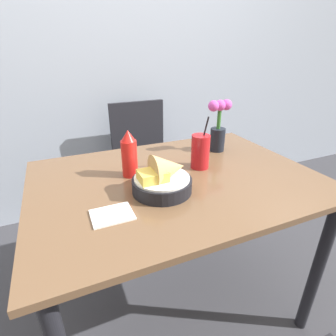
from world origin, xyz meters
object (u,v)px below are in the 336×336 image
Objects in this scene: ketchup_bottle at (129,154)px; food_basket at (164,178)px; chair_far_window at (142,154)px; drink_cup at (200,153)px; flower_vase at (218,126)px.

food_basket is at bearing -65.94° from ketchup_bottle.
drink_cup is (0.01, -0.81, 0.30)m from chair_far_window.
ketchup_bottle is at bearing 114.06° from food_basket.
chair_far_window is 0.88m from ketchup_bottle.
chair_far_window is 0.87m from drink_cup.
drink_cup is at bearing -8.11° from ketchup_bottle.
food_basket is at bearing -149.92° from drink_cup.
chair_far_window is 3.80× the size of drink_cup.
drink_cup is 0.91× the size of flower_vase.
food_basket is (-0.22, -0.94, 0.29)m from chair_far_window.
drink_cup is 0.25m from flower_vase.
food_basket reaches higher than chair_far_window.
food_basket is 0.26m from drink_cup.
flower_vase reaches higher than chair_far_window.
drink_cup is (0.23, 0.13, 0.02)m from food_basket.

